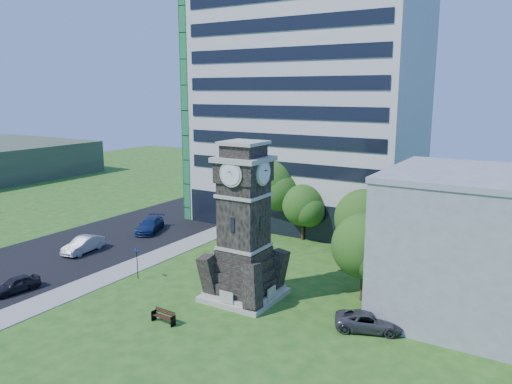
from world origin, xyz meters
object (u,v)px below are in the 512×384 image
Objects in this scene: car_east_lot at (369,321)px; car_street_south at (16,284)px; car_street_north at (150,225)px; clock_tower at (244,232)px; street_sign at (137,260)px; car_street_mid at (83,245)px; park_bench at (164,316)px.

car_street_south is at bearing 87.69° from car_east_lot.
car_street_north is 30.99m from car_east_lot.
clock_tower is 2.31× the size of car_street_north.
car_street_south is 0.71× the size of car_street_north.
street_sign is at bearing 55.87° from car_street_south.
park_bench is at bearing -30.31° from car_street_mid.
park_bench is 9.14m from street_sign.
car_street_mid reaches higher than car_street_south.
car_street_south is 2.00× the size of park_bench.
car_street_north is at bearing 106.24° from car_street_south.
park_bench is at bearing -109.92° from clock_tower.
park_bench is (13.78, 2.08, -0.13)m from car_street_south.
clock_tower reaches higher than street_sign.
car_street_mid is at bearing -117.77° from car_street_north.
street_sign is at bearing -20.76° from car_street_mid.
clock_tower is 3.27× the size of car_street_south.
street_sign is (-9.89, -1.51, -3.57)m from clock_tower.
park_bench is (-12.53, -6.39, -0.12)m from car_east_lot.
street_sign reaches higher than car_street_south.
car_east_lot is 1.67× the size of street_sign.
car_street_mid is 2.50× the size of park_bench.
car_street_north is at bearing 146.52° from street_sign.
clock_tower is 18.94m from car_street_south.
car_street_north reaches higher than car_east_lot.
park_bench is at bearing 15.68° from car_street_south.
street_sign reaches higher than car_east_lot.
clock_tower is 6.54× the size of park_bench.
car_street_north is 14.71m from street_sign.
park_bench is (17.32, -7.54, -0.26)m from car_street_mid.
car_street_south is 9.60m from street_sign.
car_east_lot is 14.07m from park_bench.
car_street_north reaches higher than car_street_south.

